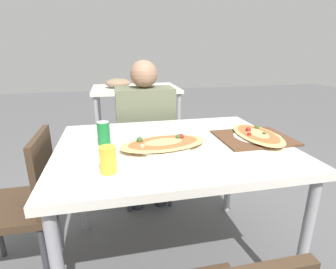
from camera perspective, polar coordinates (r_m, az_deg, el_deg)
The scene contains 11 objects.
ground_plane at distance 1.82m, azimuth 0.91°, elevation -25.31°, with size 14.00×14.00×0.00m, color #59595B.
dining_table at distance 1.43m, azimuth 1.05°, elevation -4.80°, with size 1.21×0.95×0.76m.
chair_far_seated at distance 2.23m, azimuth -5.17°, elevation -1.94°, with size 0.40×0.40×0.84m.
chair_side_left at distance 1.64m, azimuth -28.86°, elevation -12.23°, with size 0.40×0.40×0.84m.
person_seated at distance 2.06m, azimuth -4.95°, elevation 2.51°, with size 0.44×0.27×1.17m.
pizza_main at distance 1.35m, azimuth -0.97°, elevation -2.07°, with size 0.48×0.30×0.06m.
soda_can at distance 1.42m, azimuth -13.83°, elevation 0.26°, with size 0.07×0.07×0.12m.
drink_glass at distance 1.10m, azimuth -12.94°, elevation -5.37°, with size 0.07×0.07×0.11m.
serving_tray at distance 1.56m, azimuth 18.15°, elevation -0.68°, with size 0.40×0.33×0.01m.
pizza_second at distance 1.56m, azimuth 18.86°, elevation -0.12°, with size 0.27×0.43×0.05m.
background_table at distance 3.50m, azimuth -7.75°, elevation 9.18°, with size 1.10×0.80×0.88m.
Camera 1 is at (-0.30, -1.28, 1.25)m, focal length 28.00 mm.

